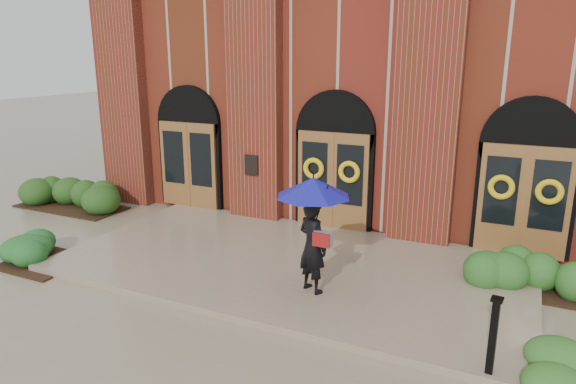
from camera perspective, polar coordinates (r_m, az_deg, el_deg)
The scene contains 9 objects.
ground at distance 11.32m, azimuth -0.06°, elevation -8.62°, with size 90.00×90.00×0.00m, color gray.
landing at distance 11.42m, azimuth 0.27°, elevation -8.00°, with size 10.00×5.30×0.15m, color gray.
church_building at distance 18.72m, azimuth 11.76°, elevation 11.57°, with size 16.20×12.53×7.00m.
man_with_umbrella at distance 9.49m, azimuth 2.80°, elevation -2.33°, with size 1.86×1.86×2.24m.
metal_post at distance 7.98m, azimuth 21.84°, elevation -14.45°, with size 0.17×0.17×1.17m.
hedge_wall_left at distance 16.96m, azimuth -23.09°, elevation -0.31°, with size 3.11×1.25×0.80m, color #224617.
hedge_wall_right at distance 11.42m, azimuth 27.53°, elevation -8.24°, with size 2.82×1.13×0.72m, color #28591F.
hedge_front_left at distance 12.79m, azimuth -25.51°, elevation -6.01°, with size 1.53×1.31×0.54m, color #1E5722.
hedge_front_right at distance 8.59m, azimuth 27.21°, elevation -17.02°, with size 1.27×1.09×0.45m, color #2F6424.
Camera 1 is at (4.43, -9.37, 4.56)m, focal length 32.00 mm.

